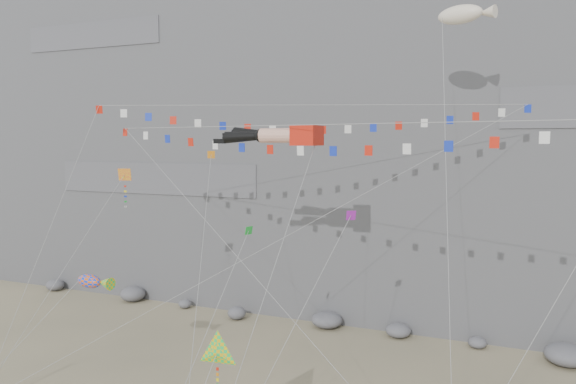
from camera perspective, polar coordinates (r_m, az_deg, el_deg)
The scene contains 12 objects.
cliff at distance 61.04m, azimuth 8.84°, elevation 14.01°, with size 80.00×28.00×50.00m, color slate.
talus_boulders at distance 48.30m, azimuth 3.97°, elevation -12.89°, with size 60.00×3.00×1.20m, color slate, non-canonical shape.
legs_kite at distance 34.56m, azimuth -0.99°, elevation 5.73°, with size 6.76×14.31×20.64m.
flag_banner_upper at distance 38.20m, azimuth 2.23°, elevation 8.79°, with size 29.48×18.53×27.42m.
flag_banner_lower at distance 31.83m, azimuth 2.94°, elevation 6.81°, with size 31.83×8.88×19.32m.
harlequin_kite at distance 38.95m, azimuth -16.32°, elevation 1.62°, with size 5.81×8.71×16.18m.
fish_windsock at distance 37.76m, azimuth -19.55°, elevation -8.56°, with size 7.07×5.66×9.91m.
delta_kite at distance 27.20m, azimuth -7.24°, elevation -15.94°, with size 2.34×3.30×7.21m.
blimp_windsock at distance 38.84m, azimuth 17.06°, elevation 16.77°, with size 4.16×14.58×27.07m.
small_kite_a at distance 38.02m, azimuth -7.86°, elevation 3.31°, with size 5.49×11.93×19.10m.
small_kite_b at distance 32.05m, azimuth 6.28°, elevation -2.66°, with size 4.15×10.62×15.44m.
small_kite_c at distance 33.40m, azimuth -4.15°, elevation -4.26°, with size 1.06×11.67×15.06m.
Camera 1 is at (14.83, -26.45, 15.58)m, focal length 35.00 mm.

